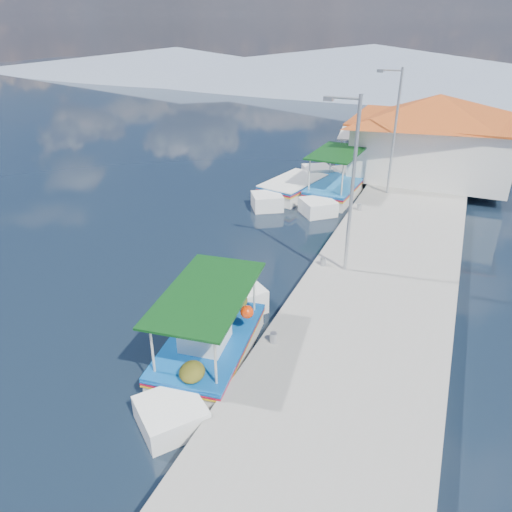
% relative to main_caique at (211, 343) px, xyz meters
% --- Properties ---
extents(ground, '(160.00, 160.00, 0.00)m').
position_rel_main_caique_xyz_m(ground, '(-2.20, 3.66, -0.46)').
color(ground, black).
rests_on(ground, ground).
extents(quay, '(5.00, 44.00, 0.50)m').
position_rel_main_caique_xyz_m(quay, '(3.70, 9.66, -0.21)').
color(quay, gray).
rests_on(quay, ground).
extents(bollards, '(0.20, 17.20, 0.30)m').
position_rel_main_caique_xyz_m(bollards, '(1.60, 8.91, 0.19)').
color(bollards, '#A5A8AD').
rests_on(bollards, quay).
extents(main_caique, '(2.71, 7.21, 2.39)m').
position_rel_main_caique_xyz_m(main_caique, '(0.00, 0.00, 0.00)').
color(main_caique, white).
rests_on(main_caique, ground).
extents(caique_green_canopy, '(2.43, 7.27, 2.72)m').
position_rel_main_caique_xyz_m(caique_green_canopy, '(-0.23, 14.32, -0.06)').
color(caique_green_canopy, white).
rests_on(caique_green_canopy, ground).
extents(caique_blue_hull, '(3.06, 6.87, 1.25)m').
position_rel_main_caique_xyz_m(caique_blue_hull, '(-2.37, 13.90, -0.12)').
color(caique_blue_hull, white).
rests_on(caique_blue_hull, ground).
extents(caique_far, '(2.75, 7.04, 2.49)m').
position_rel_main_caique_xyz_m(caique_far, '(-0.41, 20.05, 0.00)').
color(caique_far, white).
rests_on(caique_far, ground).
extents(harbor_building, '(10.49, 10.49, 4.40)m').
position_rel_main_caique_xyz_m(harbor_building, '(3.99, 18.66, 2.31)').
color(harbor_building, silver).
rests_on(harbor_building, quay).
extents(lamp_post_near, '(1.21, 0.14, 6.00)m').
position_rel_main_caique_xyz_m(lamp_post_near, '(2.30, 5.66, 3.39)').
color(lamp_post_near, '#A5A8AD').
rests_on(lamp_post_near, quay).
extents(lamp_post_far, '(1.21, 0.14, 6.00)m').
position_rel_main_caique_xyz_m(lamp_post_far, '(2.30, 14.66, 3.39)').
color(lamp_post_far, '#A5A8AD').
rests_on(lamp_post_far, quay).
extents(mountain_ridge, '(171.40, 96.00, 5.50)m').
position_rel_main_caique_xyz_m(mountain_ridge, '(4.34, 59.66, 1.58)').
color(mountain_ridge, slate).
rests_on(mountain_ridge, ground).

